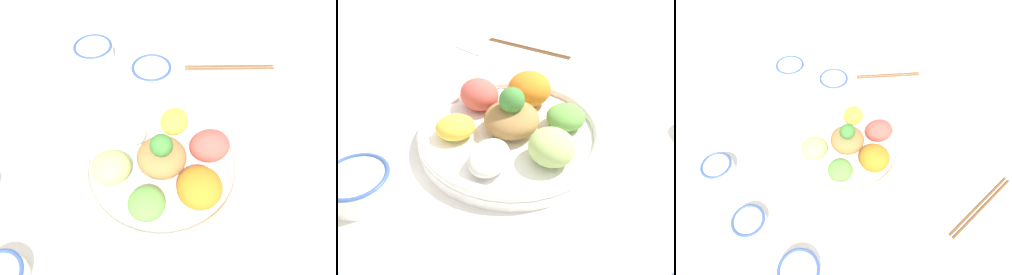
% 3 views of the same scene
% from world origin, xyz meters
% --- Properties ---
extents(ground_plane, '(2.40, 2.40, 0.00)m').
position_xyz_m(ground_plane, '(0.00, 0.00, 0.00)').
color(ground_plane, white).
extents(salad_platter, '(0.32, 0.32, 0.11)m').
position_xyz_m(salad_platter, '(-0.03, 0.01, 0.03)').
color(salad_platter, white).
rests_on(salad_platter, ground_plane).
extents(sauce_bowl_red, '(0.10, 0.10, 0.03)m').
position_xyz_m(sauce_bowl_red, '(0.18, -0.28, 0.02)').
color(sauce_bowl_red, white).
rests_on(sauce_bowl_red, ground_plane).
extents(rice_bowl_blue, '(0.08, 0.08, 0.04)m').
position_xyz_m(rice_bowl_blue, '(0.01, -0.32, 0.02)').
color(rice_bowl_blue, white).
rests_on(rice_bowl_blue, ground_plane).
extents(sauce_bowl_dark, '(0.10, 0.10, 0.05)m').
position_xyz_m(sauce_bowl_dark, '(-0.41, 0.02, 0.03)').
color(sauce_bowl_dark, white).
rests_on(sauce_bowl_dark, ground_plane).
extents(rice_bowl_plain, '(0.08, 0.08, 0.04)m').
position_xyz_m(rice_bowl_plain, '(-0.17, -0.33, 0.02)').
color(rice_bowl_plain, white).
rests_on(rice_bowl_plain, ground_plane).
extents(sauce_bowl_far, '(0.10, 0.10, 0.04)m').
position_xyz_m(sauce_bowl_far, '(-0.27, 0.11, 0.02)').
color(sauce_bowl_far, white).
rests_on(sauce_bowl_far, ground_plane).
extents(chopsticks_pair_near, '(0.04, 0.24, 0.01)m').
position_xyz_m(chopsticks_pair_near, '(0.31, 0.19, 0.00)').
color(chopsticks_pair_near, brown).
rests_on(chopsticks_pair_near, ground_plane).
extents(chopsticks_pair_far, '(0.13, 0.21, 0.01)m').
position_xyz_m(chopsticks_pair_far, '(-0.21, 0.31, 0.00)').
color(chopsticks_pair_far, brown).
rests_on(chopsticks_pair_far, ground_plane).
extents(serving_spoon_main, '(0.05, 0.14, 0.01)m').
position_xyz_m(serving_spoon_main, '(0.21, 0.35, 0.00)').
color(serving_spoon_main, silver).
rests_on(serving_spoon_main, ground_plane).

